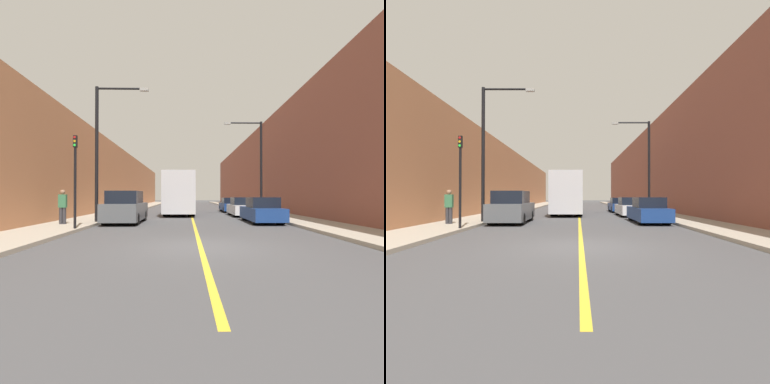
{
  "view_description": "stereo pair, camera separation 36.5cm",
  "coord_description": "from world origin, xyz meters",
  "views": [
    {
      "loc": [
        -0.47,
        -9.63,
        1.65
      ],
      "look_at": [
        0.02,
        14.25,
        1.95
      ],
      "focal_mm": 28.0,
      "sensor_mm": 36.0,
      "label": 1
    },
    {
      "loc": [
        -0.1,
        -9.63,
        1.65
      ],
      "look_at": [
        0.02,
        14.25,
        1.95
      ],
      "focal_mm": 28.0,
      "sensor_mm": 36.0,
      "label": 2
    }
  ],
  "objects": [
    {
      "name": "building_row_left",
      "position": [
        -10.25,
        30.0,
        3.69
      ],
      "size": [
        4.0,
        72.0,
        7.39
      ],
      "primitive_type": "cube",
      "color": "#B2724C",
      "rests_on": "ground"
    },
    {
      "name": "street_lamp_right",
      "position": [
        5.36,
        14.56,
        4.52
      ],
      "size": [
        3.1,
        0.24,
        7.54
      ],
      "color": "black",
      "rests_on": "sidewalk_right"
    },
    {
      "name": "pedestrian",
      "position": [
        -7.01,
        6.36,
        1.09
      ],
      "size": [
        0.4,
        0.26,
        1.82
      ],
      "color": "#2D2D33",
      "rests_on": "sidewalk_left"
    },
    {
      "name": "parked_suv_left",
      "position": [
        -4.11,
        8.54,
        0.9
      ],
      "size": [
        2.02,
        4.82,
        1.94
      ],
      "color": "#51565B",
      "rests_on": "ground"
    },
    {
      "name": "sidewalk_right",
      "position": [
        6.81,
        30.0,
        0.08
      ],
      "size": [
        2.89,
        72.0,
        0.15
      ],
      "primitive_type": "cube",
      "color": "#A89E8C",
      "rests_on": "ground"
    },
    {
      "name": "ground_plane",
      "position": [
        0.0,
        0.0,
        0.0
      ],
      "size": [
        200.0,
        200.0,
        0.0
      ],
      "primitive_type": "plane",
      "color": "#474749"
    },
    {
      "name": "street_lamp_left",
      "position": [
        -5.37,
        7.83,
        4.68
      ],
      "size": [
        3.1,
        0.24,
        7.86
      ],
      "color": "black",
      "rests_on": "sidewalk_left"
    },
    {
      "name": "building_row_right",
      "position": [
        10.25,
        30.0,
        4.94
      ],
      "size": [
        4.0,
        72.0,
        9.88
      ],
      "primitive_type": "cube",
      "color": "brown",
      "rests_on": "ground"
    },
    {
      "name": "traffic_light",
      "position": [
        -5.56,
        4.19,
        2.48
      ],
      "size": [
        0.16,
        0.18,
        4.28
      ],
      "color": "black",
      "rests_on": "sidewalk_left"
    },
    {
      "name": "car_right_far",
      "position": [
        4.1,
        20.86,
        0.66
      ],
      "size": [
        1.89,
        4.79,
        1.46
      ],
      "color": "navy",
      "rests_on": "ground"
    },
    {
      "name": "car_right_near",
      "position": [
        4.19,
        8.69,
        0.7
      ],
      "size": [
        1.84,
        4.76,
        1.56
      ],
      "color": "navy",
      "rests_on": "ground"
    },
    {
      "name": "sidewalk_left",
      "position": [
        -6.81,
        30.0,
        0.08
      ],
      "size": [
        2.89,
        72.0,
        0.15
      ],
      "primitive_type": "cube",
      "color": "#A89E8C",
      "rests_on": "ground"
    },
    {
      "name": "bus",
      "position": [
        -1.02,
        17.56,
        1.89
      ],
      "size": [
        2.54,
        10.36,
        3.57
      ],
      "color": "silver",
      "rests_on": "ground"
    },
    {
      "name": "road_center_line",
      "position": [
        0.0,
        30.0,
        0.0
      ],
      "size": [
        0.16,
        72.0,
        0.01
      ],
      "primitive_type": "cube",
      "color": "gold",
      "rests_on": "ground"
    },
    {
      "name": "car_right_mid",
      "position": [
        4.1,
        14.69,
        0.69
      ],
      "size": [
        1.84,
        4.77,
        1.53
      ],
      "color": "silver",
      "rests_on": "ground"
    }
  ]
}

